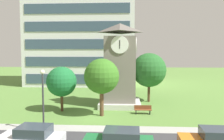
{
  "coord_description": "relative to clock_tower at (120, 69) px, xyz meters",
  "views": [
    {
      "loc": [
        2.56,
        -21.66,
        6.3
      ],
      "look_at": [
        1.01,
        5.98,
        4.24
      ],
      "focal_mm": 35.71,
      "sensor_mm": 36.0,
      "label": 1
    }
  ],
  "objects": [
    {
      "name": "ground_plane",
      "position": [
        -2.03,
        -4.97,
        -4.39
      ],
      "size": [
        160.0,
        160.0,
        0.0
      ],
      "primitive_type": "plane",
      "color": "#567F38"
    },
    {
      "name": "kerb_strip",
      "position": [
        -2.03,
        -8.44,
        -4.39
      ],
      "size": [
        120.0,
        1.6,
        0.01
      ],
      "primitive_type": "cube",
      "color": "#9E9E99",
      "rests_on": "ground"
    },
    {
      "name": "office_building",
      "position": [
        -8.15,
        20.15,
        6.81
      ],
      "size": [
        20.94,
        13.07,
        22.4
      ],
      "color": "silver",
      "rests_on": "ground"
    },
    {
      "name": "clock_tower",
      "position": [
        0.0,
        0.0,
        0.0
      ],
      "size": [
        4.85,
        4.85,
        9.87
      ],
      "color": "slate",
      "rests_on": "ground"
    },
    {
      "name": "park_bench",
      "position": [
        2.47,
        -3.62,
        -3.93
      ],
      "size": [
        1.8,
        0.49,
        0.88
      ],
      "color": "brown",
      "rests_on": "ground"
    },
    {
      "name": "street_lamp",
      "position": [
        -5.94,
        -9.48,
        -1.21
      ],
      "size": [
        0.36,
        0.36,
        5.02
      ],
      "color": "#333338",
      "rests_on": "ground"
    },
    {
      "name": "tree_near_tower",
      "position": [
        3.73,
        2.38,
        -0.24
      ],
      "size": [
        4.42,
        4.42,
        6.37
      ],
      "color": "#513823",
      "rests_on": "ground"
    },
    {
      "name": "tree_streetside",
      "position": [
        -1.76,
        -4.55,
        -0.38
      ],
      "size": [
        3.54,
        3.54,
        5.81
      ],
      "color": "#513823",
      "rests_on": "ground"
    },
    {
      "name": "tree_by_building",
      "position": [
        -6.29,
        -2.97,
        -1.15
      ],
      "size": [
        3.26,
        3.26,
        4.89
      ],
      "color": "#513823",
      "rests_on": "ground"
    },
    {
      "name": "parked_car_white",
      "position": [
        -5.37,
        -13.08,
        -3.53
      ],
      "size": [
        4.14,
        2.12,
        1.69
      ],
      "color": "silver",
      "rests_on": "ground"
    }
  ]
}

